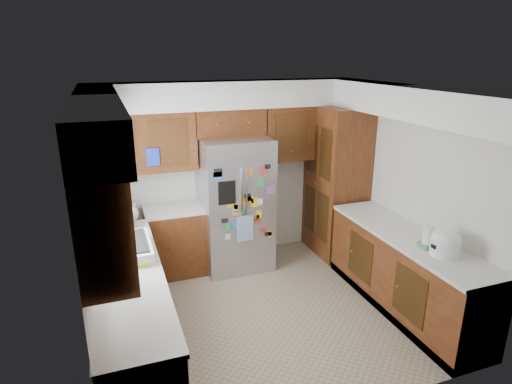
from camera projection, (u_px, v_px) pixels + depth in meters
floor at (267, 310)px, 4.96m from camera, size 3.60×3.60×0.00m
room_shell at (247, 150)px, 4.68m from camera, size 3.64×3.24×2.52m
left_counter_run at (144, 298)px, 4.41m from camera, size 1.36×3.20×0.92m
right_counter_run at (405, 275)px, 4.88m from camera, size 0.63×2.25×0.92m
pantry at (336, 182)px, 6.14m from camera, size 0.60×0.90×2.15m
fridge at (235, 204)px, 5.75m from camera, size 0.90×0.79×1.80m
bridge_cabinet at (229, 122)px, 5.62m from camera, size 0.96×0.34×0.35m
fridge_top_items at (214, 98)px, 5.44m from camera, size 0.72×0.31×0.31m
sink_assembly at (124, 248)px, 4.25m from camera, size 0.52×0.71×0.37m
left_counter_clutter at (124, 216)px, 4.92m from camera, size 0.37×0.92×0.38m
rice_cooker at (446, 243)px, 4.22m from camera, size 0.30×0.29×0.26m
paper_towel at (428, 237)px, 4.38m from camera, size 0.11×0.11×0.24m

